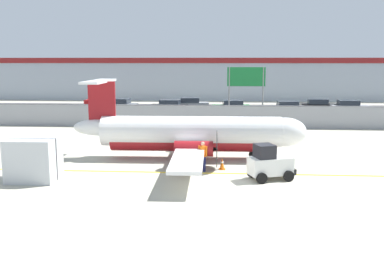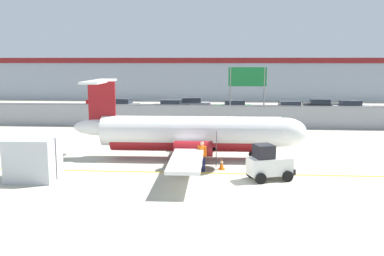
{
  "view_description": "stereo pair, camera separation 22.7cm",
  "coord_description": "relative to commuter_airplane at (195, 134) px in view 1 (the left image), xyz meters",
  "views": [
    {
      "loc": [
        0.36,
        -20.85,
        6.16
      ],
      "look_at": [
        -1.48,
        6.45,
        1.8
      ],
      "focal_mm": 40.0,
      "sensor_mm": 36.0,
      "label": 1
    },
    {
      "loc": [
        0.59,
        -20.83,
        6.16
      ],
      "look_at": [
        -1.48,
        6.45,
        1.8
      ],
      "focal_mm": 40.0,
      "sensor_mm": 36.0,
      "label": 2
    }
  ],
  "objects": [
    {
      "name": "parked_car_5",
      "position": [
        8.81,
        21.0,
        -0.71
      ],
      "size": [
        4.32,
        2.27,
        1.58
      ],
      "rotation": [
        0.0,
        0.0,
        3.22
      ],
      "color": "slate",
      "rests_on": "parking_lot_strip"
    },
    {
      "name": "ground_crew_worker",
      "position": [
        0.61,
        -3.13,
        -0.65
      ],
      "size": [
        0.54,
        0.43,
        1.7
      ],
      "rotation": [
        0.0,
        0.0,
        1.23
      ],
      "color": "#191E4C",
      "rests_on": "ground"
    },
    {
      "name": "parked_car_0",
      "position": [
        -13.65,
        27.35,
        -0.71
      ],
      "size": [
        4.28,
        2.16,
        1.58
      ],
      "rotation": [
        0.0,
        0.0,
        -0.05
      ],
      "color": "red",
      "rests_on": "parking_lot_strip"
    },
    {
      "name": "perimeter_fence",
      "position": [
        1.22,
        12.54,
        -0.49
      ],
      "size": [
        98.0,
        0.1,
        2.1
      ],
      "color": "gray",
      "rests_on": "ground"
    },
    {
      "name": "traffic_cone_near_left",
      "position": [
        1.7,
        -2.58,
        -1.29
      ],
      "size": [
        0.36,
        0.36,
        0.64
      ],
      "color": "orange",
      "rests_on": "ground"
    },
    {
      "name": "background_building",
      "position": [
        1.22,
        42.53,
        1.66
      ],
      "size": [
        91.0,
        8.1,
        6.5
      ],
      "color": "#A8B2BC",
      "rests_on": "ground"
    },
    {
      "name": "parked_car_3",
      "position": [
        -2.02,
        24.69,
        -0.71
      ],
      "size": [
        4.34,
        2.31,
        1.58
      ],
      "rotation": [
        0.0,
        0.0,
        0.09
      ],
      "color": "gray",
      "rests_on": "parking_lot_strip"
    },
    {
      "name": "ground_plane",
      "position": [
        1.22,
        -3.46,
        -1.6
      ],
      "size": [
        140.0,
        140.0,
        0.01
      ],
      "color": "#B2AD99"
    },
    {
      "name": "parked_car_7",
      "position": [
        16.01,
        22.61,
        -0.71
      ],
      "size": [
        4.22,
        2.04,
        1.58
      ],
      "rotation": [
        0.0,
        0.0,
        -0.01
      ],
      "color": "gray",
      "rests_on": "parking_lot_strip"
    },
    {
      "name": "highway_sign",
      "position": [
        3.97,
        14.61,
        2.54
      ],
      "size": [
        3.6,
        0.14,
        5.5
      ],
      "color": "slate",
      "rests_on": "ground"
    },
    {
      "name": "parked_car_2",
      "position": [
        -4.3,
        21.85,
        -0.71
      ],
      "size": [
        4.36,
        2.35,
        1.58
      ],
      "rotation": [
        0.0,
        0.0,
        3.04
      ],
      "color": "black",
      "rests_on": "parking_lot_strip"
    },
    {
      "name": "parked_car_4",
      "position": [
        2.82,
        21.81,
        -0.71
      ],
      "size": [
        4.33,
        2.29,
        1.58
      ],
      "rotation": [
        0.0,
        0.0,
        3.23
      ],
      "color": "#19662D",
      "rests_on": "parking_lot_strip"
    },
    {
      "name": "baggage_tug",
      "position": [
        4.14,
        -4.49,
        -0.75
      ],
      "size": [
        2.56,
        1.99,
        1.88
      ],
      "rotation": [
        0.0,
        0.0,
        0.34
      ],
      "color": "silver",
      "rests_on": "ground"
    },
    {
      "name": "commuter_airplane",
      "position": [
        0.0,
        0.0,
        0.0
      ],
      "size": [
        14.63,
        16.03,
        4.92
      ],
      "rotation": [
        0.0,
        0.0,
        0.02
      ],
      "color": "white",
      "rests_on": "ground"
    },
    {
      "name": "parked_car_1",
      "position": [
        -10.32,
        22.94,
        -0.71
      ],
      "size": [
        4.39,
        2.44,
        1.58
      ],
      "rotation": [
        0.0,
        0.0,
        3.01
      ],
      "color": "slate",
      "rests_on": "parking_lot_strip"
    },
    {
      "name": "parking_lot_strip",
      "position": [
        1.22,
        24.04,
        -1.54
      ],
      "size": [
        98.0,
        17.0,
        0.12
      ],
      "color": "#38383A",
      "rests_on": "ground"
    },
    {
      "name": "traffic_cone_near_right",
      "position": [
        -0.54,
        0.68,
        -1.29
      ],
      "size": [
        0.36,
        0.36,
        0.64
      ],
      "color": "orange",
      "rests_on": "ground"
    },
    {
      "name": "parked_car_6",
      "position": [
        12.96,
        23.98,
        -0.71
      ],
      "size": [
        4.31,
        2.23,
        1.58
      ],
      "rotation": [
        0.0,
        0.0,
        -0.07
      ],
      "color": "black",
      "rests_on": "parking_lot_strip"
    },
    {
      "name": "cargo_container",
      "position": [
        -8.02,
        -5.42,
        -0.5
      ],
      "size": [
        2.44,
        2.03,
        2.2
      ],
      "rotation": [
        0.0,
        0.0,
        0.01
      ],
      "color": "#B7BCC1",
      "rests_on": "ground"
    }
  ]
}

